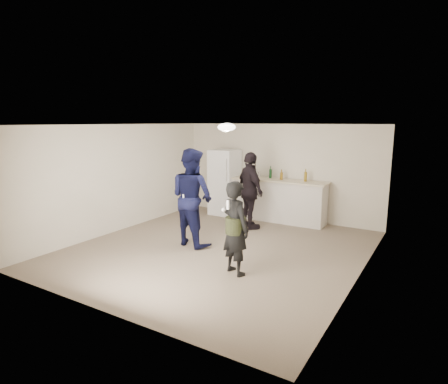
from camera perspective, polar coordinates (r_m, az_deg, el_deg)
The scene contains 21 objects.
floor at distance 7.74m, azimuth -0.77°, elevation -8.63°, with size 6.00×6.00×0.00m, color #6B5B4C.
ceiling at distance 7.30m, azimuth -0.82°, elevation 10.21°, with size 6.00×6.00×0.00m, color silver.
wall_back at distance 10.06m, azimuth 8.28°, elevation 3.10°, with size 6.00×6.00×0.00m, color beige.
wall_front at distance 5.18m, azimuth -18.67°, elevation -4.55°, with size 6.00×6.00×0.00m, color beige.
wall_left at distance 9.16m, azimuth -15.58°, elevation 2.07°, with size 6.00×6.00×0.00m, color beige.
wall_right at distance 6.43m, azimuth 20.50°, elevation -1.76°, with size 6.00×6.00×0.00m, color beige.
counter at distance 9.85m, azimuth 7.84°, elevation -1.33°, with size 2.60×0.56×1.05m, color beige.
counter_top at distance 9.75m, azimuth 7.92°, elevation 1.80°, with size 2.68×0.64×0.04m, color beige.
fridge at distance 10.40m, azimuth 0.10°, elevation 1.51°, with size 0.70×0.70×1.80m, color white.
fridge_handle at distance 9.88m, azimuth 0.39°, elevation 3.37°, with size 0.02×0.02×0.60m, color silver.
ceiling_dome at distance 7.56m, azimuth 0.40°, elevation 9.85°, with size 0.36×0.36×0.16m, color white.
shaker at distance 9.91m, azimuth 5.27°, elevation 2.61°, with size 0.08×0.08×0.17m, color silver.
man at distance 7.79m, azimuth -4.89°, elevation -0.79°, with size 0.99×0.77×2.03m, color #101445.
woman at distance 6.31m, azimuth 1.76°, elevation -5.49°, with size 0.59×0.38×1.61m, color black.
camo_shorts at distance 6.30m, azimuth 1.76°, elevation -5.08°, with size 0.34×0.34×0.28m, color #2E3719.
spectator at distance 8.96m, azimuth 3.99°, elevation 0.17°, with size 1.09×0.45×1.86m, color black.
remote_man at distance 7.57m, azimuth -6.14°, elevation -0.89°, with size 0.04×0.04×0.15m, color white.
nunchuk_man at distance 7.53m, azimuth -5.27°, elevation -1.47°, with size 0.07×0.07×0.07m, color white.
remote_woman at distance 5.99m, azimuth 0.61°, elevation -1.96°, with size 0.04×0.04×0.15m, color white.
nunchuk_woman at distance 6.09m, azimuth -0.06°, elevation -2.72°, with size 0.07×0.07×0.07m, color silver.
bottle_cluster at distance 9.83m, azimuth 7.62°, elevation 2.67°, with size 1.59×0.19×0.27m.
Camera 1 is at (3.86, -6.20, 2.56)m, focal length 30.00 mm.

